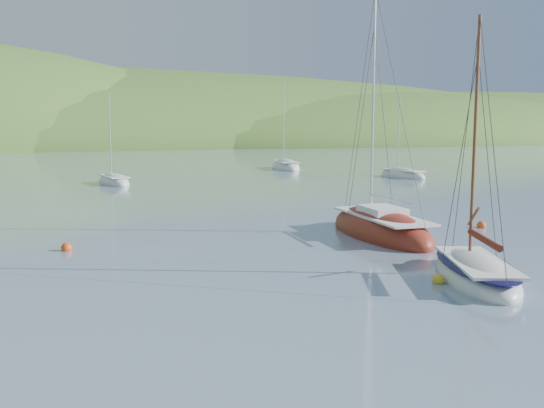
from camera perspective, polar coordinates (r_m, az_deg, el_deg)
name	(u,v)px	position (r m, az deg, el deg)	size (l,w,h in m)	color
ground	(426,297)	(20.10, 14.27, -8.49)	(700.00, 700.00, 0.00)	slate
shoreline_hills	(27,145)	(187.91, -22.08, 5.21)	(690.00, 135.00, 56.00)	#305E23
daysailer_white	(476,273)	(22.74, 18.62, -6.22)	(4.83, 6.86, 9.93)	silver
sloop_red	(380,231)	(30.45, 10.13, -2.53)	(3.93, 9.12, 13.10)	maroon
distant_sloop_a	(114,182)	(58.30, -14.66, 1.99)	(3.02, 6.69, 9.24)	silver
distant_sloop_b	(286,167)	(76.00, 1.30, 3.46)	(4.46, 8.76, 11.91)	silver
distant_sloop_d	(402,176)	(65.10, 12.18, 2.61)	(2.87, 6.80, 9.47)	silver
mooring_buoys	(338,244)	(27.42, 6.21, -3.80)	(21.38, 11.20, 0.49)	gold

